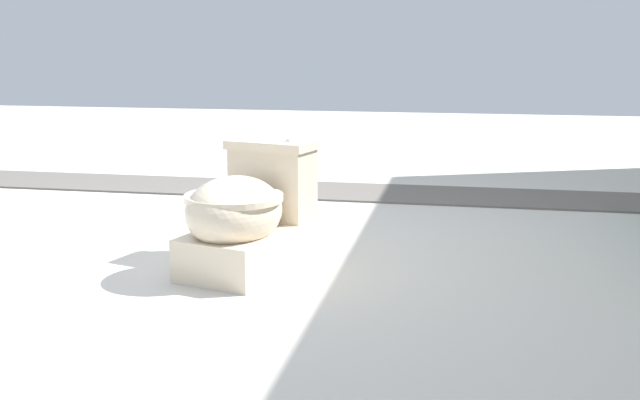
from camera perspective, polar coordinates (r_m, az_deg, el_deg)
The scene contains 3 objects.
ground_plane at distance 3.43m, azimuth -8.90°, elevation -3.65°, with size 14.00×14.00×0.00m, color beige.
gravel_strip at distance 4.64m, azimuth 2.83°, elevation 0.61°, with size 0.56×8.00×0.01m, color #605B56.
toilet at distance 3.05m, azimuth -5.58°, elevation -1.25°, with size 0.70×0.52×0.52m.
Camera 1 is at (3.11, 1.15, 0.91)m, focal length 42.00 mm.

